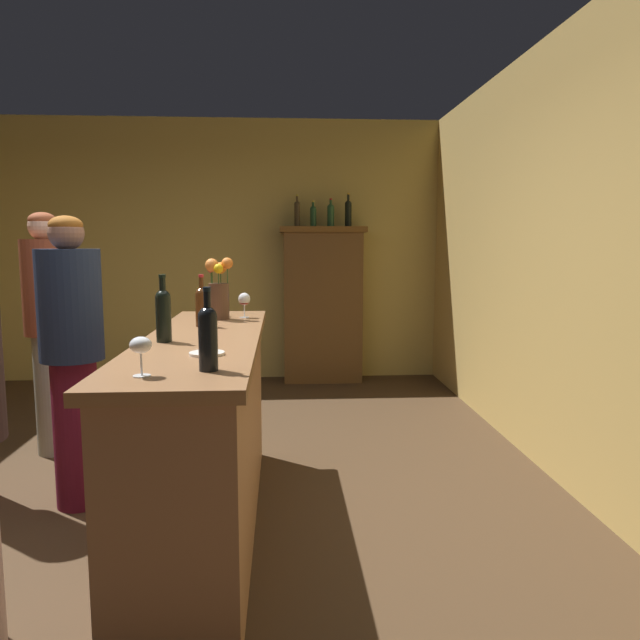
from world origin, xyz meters
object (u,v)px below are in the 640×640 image
wine_glass_rear (218,301)px  display_bottle_left (297,212)px  cheese_plate (207,353)px  display_bottle_center (331,214)px  patron_by_cabinet (48,321)px  bar_counter (205,434)px  display_cabinet (323,301)px  wine_bottle_rose (163,312)px  display_bottle_midright (348,212)px  wine_glass_mid (141,347)px  display_bottle_midleft (313,215)px  wine_bottle_pinot (202,305)px  wine_glass_front (244,300)px  patron_in_grey (72,350)px  wine_bottle_syrah (208,335)px  flower_arrangement (219,290)px

wine_glass_rear → display_bottle_left: (0.57, 2.54, 0.69)m
cheese_plate → display_bottle_center: (0.83, 3.89, 0.77)m
cheese_plate → patron_by_cabinet: bearing=126.9°
bar_counter → wine_glass_rear: 1.04m
display_cabinet → cheese_plate: bearing=-100.9°
cheese_plate → display_bottle_center: size_ratio=0.51×
wine_bottle_rose → display_bottle_midright: display_bottle_midright is taller
wine_glass_mid → wine_glass_rear: (0.09, 1.75, -0.01)m
patron_by_cabinet → bar_counter: bearing=13.0°
wine_glass_rear → bar_counter: bearing=-89.5°
cheese_plate → bar_counter: bearing=99.5°
display_bottle_midleft → wine_bottle_pinot: bearing=-104.6°
bar_counter → display_bottle_left: bearing=80.5°
wine_bottle_pinot → cheese_plate: size_ratio=1.96×
wine_glass_front → display_bottle_midright: (0.94, 2.62, 0.68)m
display_cabinet → wine_glass_rear: size_ratio=11.55×
display_bottle_left → display_bottle_midleft: bearing=-0.0°
wine_glass_front → display_bottle_midright: size_ratio=0.45×
bar_counter → patron_in_grey: size_ratio=1.39×
display_bottle_center → patron_in_grey: (-1.68, -3.03, -0.89)m
patron_in_grey → display_bottle_midleft: bearing=106.8°
display_bottle_left → bar_counter: bearing=-99.5°
wine_bottle_pinot → display_bottle_center: 3.22m
bar_counter → wine_glass_front: 0.99m
wine_bottle_syrah → flower_arrangement: (-0.12, 1.52, 0.05)m
display_cabinet → wine_bottle_pinot: 3.15m
wine_bottle_rose → wine_glass_front: wine_bottle_rose is taller
wine_bottle_pinot → wine_glass_rear: wine_bottle_pinot is taller
flower_arrangement → display_bottle_midleft: display_bottle_midleft is taller
display_bottle_center → patron_in_grey: 3.58m
wine_glass_front → display_bottle_left: (0.40, 2.62, 0.68)m
wine_bottle_rose → patron_in_grey: 0.83m
bar_counter → display_cabinet: bearing=76.1°
wine_bottle_pinot → flower_arrangement: (0.06, 0.33, 0.05)m
bar_counter → wine_glass_front: size_ratio=14.41×
display_cabinet → flower_arrangement: (-0.82, -2.68, 0.33)m
wine_glass_rear → cheese_plate: 1.36m
patron_in_grey → wine_bottle_syrah: bearing=-9.6°
bar_counter → cheese_plate: 0.73m
wine_bottle_pinot → patron_by_cabinet: (-1.18, 0.87, -0.20)m
cheese_plate → display_bottle_midleft: (0.65, 3.89, 0.76)m
wine_bottle_rose → wine_glass_rear: bearing=81.4°
display_cabinet → patron_by_cabinet: size_ratio=0.98×
display_bottle_center → display_bottle_midright: 0.19m
wine_bottle_rose → display_bottle_midleft: size_ratio=1.18×
flower_arrangement → display_bottle_center: 2.89m
bar_counter → display_bottle_left: 3.66m
wine_glass_rear → display_bottle_left: display_bottle_left is taller
wine_glass_front → display_bottle_midleft: size_ratio=0.58×
wine_bottle_pinot → wine_glass_front: wine_bottle_pinot is taller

